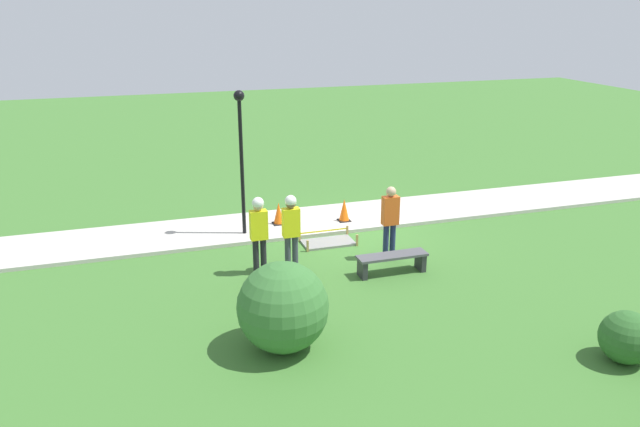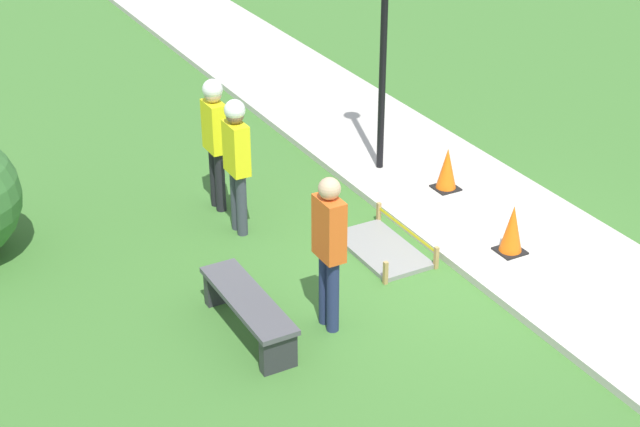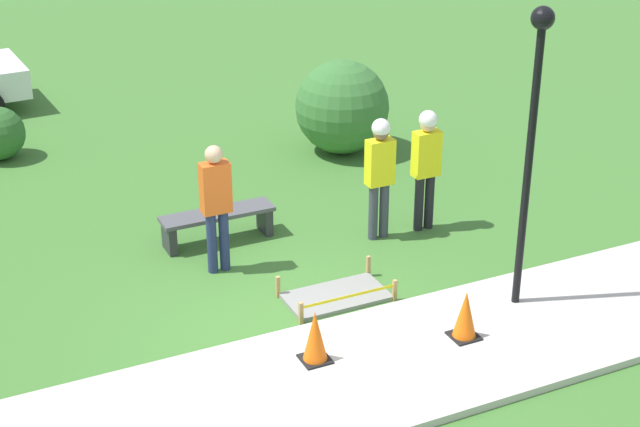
{
  "view_description": "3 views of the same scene",
  "coord_description": "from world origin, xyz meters",
  "views": [
    {
      "loc": [
        5.75,
        15.12,
        6.06
      ],
      "look_at": [
        1.35,
        1.3,
        1.13
      ],
      "focal_mm": 35.0,
      "sensor_mm": 36.0,
      "label": 1
    },
    {
      "loc": [
        -8.25,
        6.46,
        6.35
      ],
      "look_at": [
        0.84,
        1.47,
        0.81
      ],
      "focal_mm": 55.0,
      "sensor_mm": 36.0,
      "label": 2
    },
    {
      "loc": [
        -4.12,
        -9.52,
        6.53
      ],
      "look_at": [
        0.89,
        1.05,
        1.03
      ],
      "focal_mm": 55.0,
      "sensor_mm": 36.0,
      "label": 3
    }
  ],
  "objects": [
    {
      "name": "sidewalk",
      "position": [
        0.0,
        -1.18,
        0.05
      ],
      "size": [
        28.0,
        2.35,
        0.1
      ],
      "color": "#BCB7AD",
      "rests_on": "ground_plane"
    },
    {
      "name": "traffic_cone_far_patch",
      "position": [
        1.81,
        -1.1,
        0.41
      ],
      "size": [
        0.34,
        0.34,
        0.63
      ],
      "color": "black",
      "rests_on": "sidewalk"
    },
    {
      "name": "ground_plane",
      "position": [
        0.0,
        0.0,
        0.0
      ],
      "size": [
        60.0,
        60.0,
        0.0
      ],
      "primitive_type": "plane",
      "color": "#3D702D"
    },
    {
      "name": "lamppost_near",
      "position": [
        2.88,
        -0.65,
        2.63
      ],
      "size": [
        0.28,
        0.28,
        3.85
      ],
      "color": "black",
      "rests_on": "sidewalk"
    },
    {
      "name": "park_bench",
      "position": [
        0.06,
        2.81,
        0.34
      ],
      "size": [
        1.68,
        0.44,
        0.48
      ],
      "color": "#2D2D33",
      "rests_on": "ground_plane"
    },
    {
      "name": "worker_assistant",
      "position": [
        3.01,
        1.89,
        1.14
      ],
      "size": [
        0.4,
        0.27,
        1.88
      ],
      "color": "black",
      "rests_on": "ground_plane"
    },
    {
      "name": "bystander_in_orange_shirt",
      "position": [
        -0.24,
        1.96,
        1.07
      ],
      "size": [
        0.4,
        0.24,
        1.86
      ],
      "color": "navy",
      "rests_on": "ground_plane"
    },
    {
      "name": "traffic_cone_near_patch",
      "position": [
        -0.04,
        -0.78,
        0.42
      ],
      "size": [
        0.34,
        0.34,
        0.65
      ],
      "color": "black",
      "rests_on": "sidewalk"
    },
    {
      "name": "worker_supervisor",
      "position": [
        2.25,
        1.92,
        1.13
      ],
      "size": [
        0.4,
        0.27,
        1.87
      ],
      "color": "#383D47",
      "rests_on": "ground_plane"
    },
    {
      "name": "wet_concrete_patch",
      "position": [
        0.88,
        0.55,
        0.04
      ],
      "size": [
        1.4,
        0.79,
        0.3
      ],
      "color": "gray",
      "rests_on": "ground_plane"
    }
  ]
}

